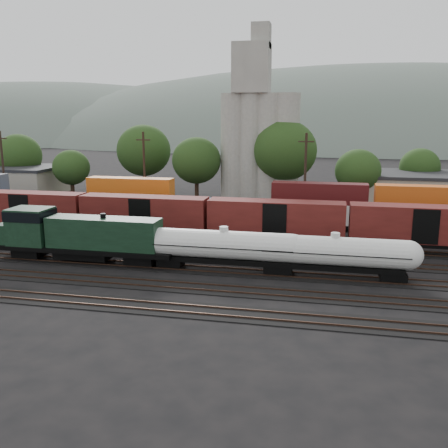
% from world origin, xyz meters
% --- Properties ---
extents(ground, '(600.00, 600.00, 0.00)m').
position_xyz_m(ground, '(0.00, 0.00, 0.00)').
color(ground, black).
extents(tracks, '(180.00, 33.20, 0.20)m').
position_xyz_m(tracks, '(0.00, 0.00, 0.05)').
color(tracks, black).
rests_on(tracks, ground).
extents(green_locomotive, '(18.81, 3.32, 4.98)m').
position_xyz_m(green_locomotive, '(-9.29, -5.00, 2.82)').
color(green_locomotive, black).
rests_on(green_locomotive, ground).
extents(tank_car_a, '(15.37, 2.75, 4.03)m').
position_xyz_m(tank_car_a, '(6.00, -5.00, 2.42)').
color(tank_car_a, white).
rests_on(tank_car_a, ground).
extents(tank_car_b, '(15.04, 2.69, 3.94)m').
position_xyz_m(tank_car_b, '(16.11, -5.00, 2.37)').
color(tank_car_b, white).
rests_on(tank_car_b, ground).
extents(orange_locomotive, '(16.44, 2.74, 4.11)m').
position_xyz_m(orange_locomotive, '(-4.32, 10.00, 2.36)').
color(orange_locomotive, black).
rests_on(orange_locomotive, ground).
extents(boxcar_string, '(153.60, 2.90, 4.20)m').
position_xyz_m(boxcar_string, '(2.06, 5.00, 3.12)').
color(boxcar_string, black).
rests_on(boxcar_string, ground).
extents(container_wall, '(178.40, 2.60, 5.80)m').
position_xyz_m(container_wall, '(5.44, 15.00, 2.86)').
color(container_wall, black).
rests_on(container_wall, ground).
extents(grain_silo, '(13.40, 5.00, 29.00)m').
position_xyz_m(grain_silo, '(3.28, 36.00, 11.26)').
color(grain_silo, '#A09E93').
rests_on(grain_silo, ground).
extents(industrial_sheds, '(119.38, 17.26, 5.10)m').
position_xyz_m(industrial_sheds, '(6.63, 35.25, 2.56)').
color(industrial_sheds, '#9E937F').
rests_on(industrial_sheds, ground).
extents(tree_band, '(164.56, 19.80, 13.83)m').
position_xyz_m(tree_band, '(3.09, 36.53, 7.20)').
color(tree_band, black).
rests_on(tree_band, ground).
extents(utility_poles, '(122.20, 0.36, 12.00)m').
position_xyz_m(utility_poles, '(0.00, 22.00, 6.21)').
color(utility_poles, black).
rests_on(utility_poles, ground).
extents(distant_hills, '(860.00, 286.00, 130.00)m').
position_xyz_m(distant_hills, '(23.92, 260.00, -20.56)').
color(distant_hills, '#59665B').
rests_on(distant_hills, ground).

